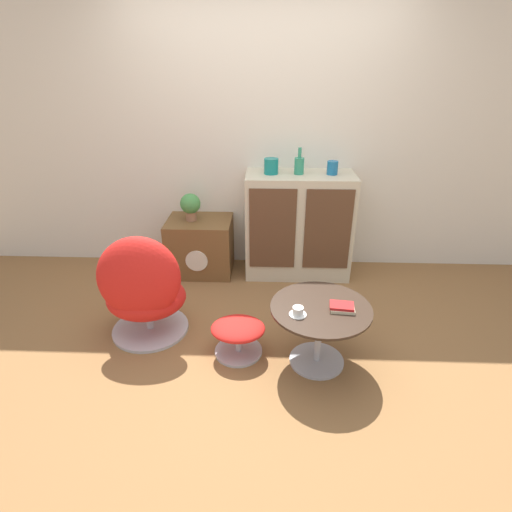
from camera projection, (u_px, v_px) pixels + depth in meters
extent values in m
plane|color=olive|center=(257.00, 349.00, 2.94)|extent=(12.00, 12.00, 0.00)
cube|color=silver|center=(263.00, 133.00, 3.67)|extent=(6.40, 0.06, 2.60)
cube|color=beige|center=(298.00, 225.00, 3.79)|extent=(0.99, 0.45, 0.99)
cube|color=brown|center=(272.00, 230.00, 3.57)|extent=(0.41, 0.01, 0.75)
cube|color=brown|center=(328.00, 230.00, 3.55)|extent=(0.41, 0.01, 0.75)
cube|color=brown|center=(201.00, 246.00, 3.91)|extent=(0.61, 0.48, 0.54)
cylinder|color=beige|center=(197.00, 261.00, 3.71)|extent=(0.21, 0.01, 0.21)
cylinder|color=#B7B7BC|center=(151.00, 328.00, 3.14)|extent=(0.59, 0.59, 0.02)
cylinder|color=#B7B7BC|center=(150.00, 320.00, 3.11)|extent=(0.06, 0.06, 0.13)
ellipsoid|color=red|center=(146.00, 297.00, 3.02)|extent=(0.62, 0.53, 0.28)
ellipsoid|color=red|center=(139.00, 278.00, 2.81)|extent=(0.61, 0.40, 0.63)
cylinder|color=#B7B7BC|center=(239.00, 351.00, 2.90)|extent=(0.34, 0.34, 0.02)
cylinder|color=#B7B7BC|center=(238.00, 342.00, 2.87)|extent=(0.04, 0.04, 0.14)
ellipsoid|color=red|center=(238.00, 329.00, 2.81)|extent=(0.39, 0.33, 0.09)
cylinder|color=#B7B7BC|center=(316.00, 360.00, 2.81)|extent=(0.38, 0.38, 0.02)
cylinder|color=#B7B7BC|center=(319.00, 335.00, 2.71)|extent=(0.04, 0.04, 0.42)
cylinder|color=#332319|center=(321.00, 308.00, 2.62)|extent=(0.67, 0.67, 0.02)
cylinder|color=#147A75|center=(271.00, 166.00, 3.55)|extent=(0.13, 0.13, 0.14)
cylinder|color=#2D8E6B|center=(299.00, 166.00, 3.54)|extent=(0.09, 0.09, 0.14)
cylinder|color=#2D8E6B|center=(300.00, 153.00, 3.49)|extent=(0.03, 0.03, 0.09)
cylinder|color=#196699|center=(332.00, 168.00, 3.53)|extent=(0.10, 0.10, 0.12)
cylinder|color=#996B4C|center=(191.00, 216.00, 3.78)|extent=(0.10, 0.10, 0.08)
sphere|color=#478E47|center=(190.00, 204.00, 3.72)|extent=(0.19, 0.19, 0.19)
cylinder|color=white|center=(298.00, 314.00, 2.53)|extent=(0.11, 0.11, 0.01)
cylinder|color=white|center=(298.00, 311.00, 2.52)|extent=(0.07, 0.07, 0.06)
cube|color=beige|center=(342.00, 309.00, 2.58)|extent=(0.16, 0.12, 0.02)
cube|color=red|center=(342.00, 306.00, 2.58)|extent=(0.17, 0.12, 0.02)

